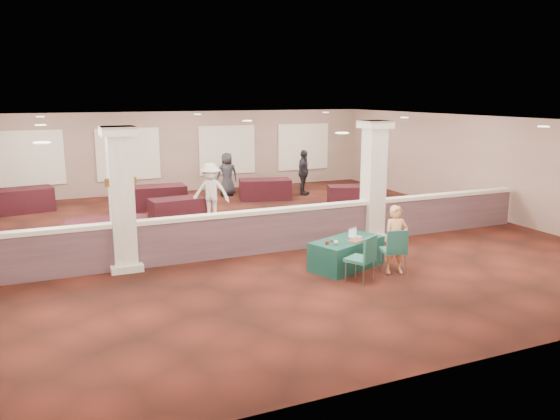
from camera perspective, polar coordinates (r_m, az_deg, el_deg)
name	(u,v)px	position (r m, az deg, el deg)	size (l,w,h in m)	color
ground	(249,238)	(15.05, -3.29, -2.91)	(16.00, 16.00, 0.00)	#4A1A12
wall_back	(179,152)	(22.35, -10.48, 5.99)	(16.00, 0.04, 3.20)	#84675B
wall_front	(448,263)	(7.88, 17.17, -5.32)	(16.00, 0.04, 3.20)	#84675B
wall_right	(478,165)	(18.98, 20.01, 4.43)	(0.04, 16.00, 3.20)	#84675B
ceiling	(247,120)	(14.56, -3.44, 9.35)	(16.00, 16.00, 0.02)	silver
partition_wall	(269,230)	(13.56, -1.13, -2.09)	(15.60, 0.28, 1.10)	#4D343A
column_left	(122,198)	(12.46, -16.22, 1.20)	(0.72, 0.72, 3.20)	beige
column_right	(373,180)	(14.72, 9.74, 3.11)	(0.72, 0.72, 3.20)	beige
sconce_left	(107,183)	(12.37, -17.60, 2.75)	(0.12, 0.12, 0.18)	brown
sconce_right	(134,181)	(12.44, -15.04, 2.94)	(0.12, 0.12, 0.18)	brown
near_table	(347,254)	(12.50, 6.96, -4.54)	(1.73, 0.86, 0.66)	#0E3430
conf_chair_main	(395,247)	(12.22, 11.92, -3.84)	(0.61, 0.61, 0.99)	#1B5145
conf_chair_side	(364,255)	(11.45, 8.78, -4.71)	(0.69, 0.69, 1.02)	#1B5145
woman	(396,240)	(12.21, 12.00, -3.03)	(0.54, 0.36, 1.51)	#F9A76C
far_table_front_left	(107,235)	(14.45, -17.65, -2.49)	(1.94, 0.97, 0.79)	black
far_table_front_center	(177,209)	(17.43, -10.69, 0.12)	(1.66, 0.83, 0.67)	black
far_table_front_right	(351,195)	(19.76, 7.43, 1.59)	(1.62, 0.81, 0.66)	black
far_table_back_left	(21,200)	(20.12, -25.42, 0.91)	(1.97, 0.98, 0.80)	black
far_table_back_center	(157,197)	(19.24, -12.74, 1.32)	(1.95, 0.97, 0.79)	black
far_table_back_right	(265,189)	(20.42, -1.57, 2.18)	(1.88, 0.94, 0.76)	black
attendee_b	(211,192)	(17.09, -7.24, 1.90)	(1.15, 0.53, 1.79)	silver
attendee_c	(304,172)	(21.29, 2.48, 3.94)	(1.03, 0.49, 1.76)	black
attendee_d	(227,174)	(21.16, -5.55, 3.73)	(0.83, 0.45, 1.68)	black
laptop_base	(356,237)	(12.59, 7.94, -2.84)	(0.30, 0.21, 0.02)	silver
laptop_screen	(352,232)	(12.62, 7.57, -2.28)	(0.30, 0.01, 0.20)	silver
screen_glow	(353,232)	(12.62, 7.59, -2.34)	(0.27, 0.00, 0.17)	#B1BDD4
knitting	(356,240)	(12.30, 7.97, -3.16)	(0.36, 0.27, 0.03)	#AB5C1B
yarn_cream	(336,242)	(11.96, 5.87, -3.37)	(0.10, 0.10, 0.10)	beige
yarn_red	(327,242)	(11.94, 4.94, -3.39)	(0.09, 0.09, 0.09)	maroon
yarn_grey	(332,240)	(12.15, 5.41, -3.12)	(0.09, 0.09, 0.09)	#434347
scissors	(372,237)	(12.72, 9.55, -2.75)	(0.11, 0.03, 0.01)	red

